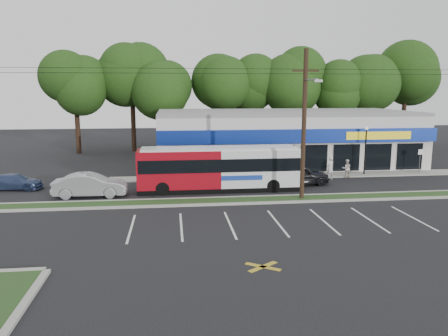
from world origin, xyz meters
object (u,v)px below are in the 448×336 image
pedestrian_b (347,169)px  car_blue (15,182)px  utility_pole (302,120)px  lamp_post (366,145)px  car_silver (90,185)px  sign_post (420,157)px  pedestrian_a (330,168)px  car_dark (298,175)px  metrobus (219,168)px

pedestrian_b → car_blue: bearing=9.2°
utility_pole → pedestrian_b: 10.39m
lamp_post → car_silver: bearing=-166.9°
sign_post → pedestrian_a: 8.87m
lamp_post → sign_post: (5.00, -0.23, -1.12)m
lamp_post → sign_post: 5.13m
car_dark → car_blue: bearing=77.9°
sign_post → car_dark: sign_post is taller
lamp_post → car_silver: lamp_post is taller
utility_pole → car_blue: utility_pole is taller
pedestrian_a → car_silver: bearing=-11.1°
sign_post → pedestrian_b: sign_post is taller
pedestrian_b → metrobus: bearing=23.0°
sign_post → pedestrian_b: (-7.00, -0.69, -0.77)m
car_dark → pedestrian_b: bearing=-73.7°
sign_post → metrobus: 18.70m
car_blue → pedestrian_a: size_ratio=2.07×
metrobus → pedestrian_b: bearing=16.7°
car_dark → pedestrian_a: pedestrian_a is taller
sign_post → car_silver: (-27.45, -5.01, -0.73)m
car_blue → car_silver: bearing=-109.7°
sign_post → car_blue: bearing=-176.5°
car_blue → pedestrian_a: pedestrian_a is taller
car_dark → car_silver: bearing=87.7°
pedestrian_a → pedestrian_b: 1.89m
sign_post → pedestrian_b: 7.08m
sign_post → utility_pole: bearing=-149.9°
utility_pole → pedestrian_b: size_ratio=31.73×
lamp_post → pedestrian_a: 4.42m
car_dark → pedestrian_b: 5.52m
lamp_post → car_dark: lamp_post is taller
sign_post → car_silver: sign_post is taller
lamp_post → pedestrian_a: lamp_post is taller
car_blue → pedestrian_a: (24.71, 0.63, 0.39)m
car_blue → metrobus: bearing=-91.0°
metrobus → car_blue: bearing=172.3°
utility_pole → car_silver: bearing=169.5°
car_dark → metrobus: bearing=89.7°
car_blue → sign_post: bearing=-79.8°
utility_pole → metrobus: 7.23m
car_silver → pedestrian_b: car_silver is taller
utility_pole → pedestrian_b: (6.16, 6.96, -4.63)m
car_blue → pedestrian_a: 24.72m
metrobus → pedestrian_b: metrobus is taller
lamp_post → car_blue: (-28.45, -2.26, -2.08)m
utility_pole → lamp_post: utility_pole is taller
car_silver → lamp_post: bearing=-77.1°
car_silver → car_blue: (-6.00, 2.97, -0.24)m
utility_pole → car_dark: bearing=75.4°
metrobus → pedestrian_b: 11.79m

